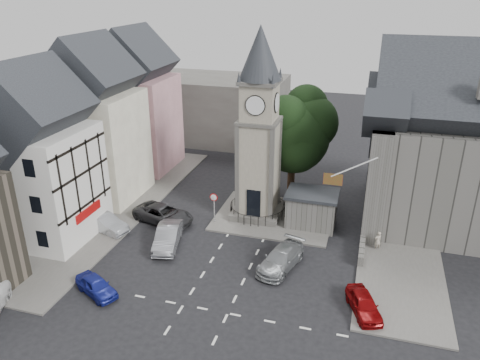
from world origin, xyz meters
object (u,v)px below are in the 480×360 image
(car_east_red, at_px, (364,304))
(pedestrian, at_px, (378,241))
(clock_tower, at_px, (259,128))
(stone_shelter, at_px, (312,209))
(car_west_blue, at_px, (96,286))

(car_east_red, distance_m, pedestrian, 7.96)
(clock_tower, bearing_deg, stone_shelter, -5.84)
(car_west_blue, xyz_separation_m, pedestrian, (17.81, 10.93, 0.19))
(car_east_red, relative_size, pedestrian, 2.33)
(car_east_red, bearing_deg, stone_shelter, 93.09)
(stone_shelter, xyz_separation_m, pedestrian, (5.51, -2.57, -0.74))
(car_east_red, height_order, pedestrian, pedestrian)
(pedestrian, bearing_deg, car_west_blue, -3.45)
(clock_tower, distance_m, pedestrian, 13.01)
(pedestrian, bearing_deg, car_east_red, 50.24)
(clock_tower, relative_size, stone_shelter, 3.78)
(stone_shelter, bearing_deg, car_west_blue, -132.34)
(clock_tower, distance_m, car_west_blue, 17.56)
(car_west_blue, bearing_deg, stone_shelter, -15.26)
(stone_shelter, height_order, car_east_red, stone_shelter)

